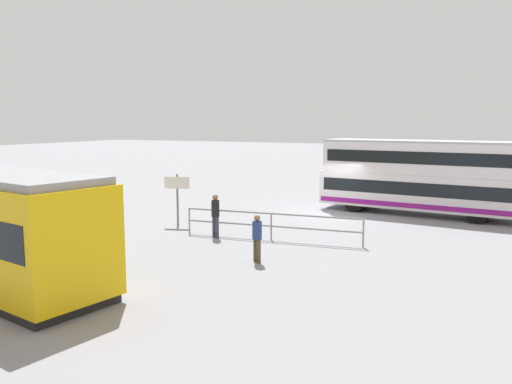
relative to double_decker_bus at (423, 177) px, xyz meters
name	(u,v)px	position (x,y,z in m)	size (l,w,h in m)	color
ground_plane	(330,215)	(4.08, 2.05, -1.90)	(160.00, 160.00, 0.00)	gray
double_decker_bus	(423,177)	(0.00, 0.00, 0.00)	(10.31, 3.59, 3.71)	white
pedestrian_near_railing	(215,213)	(6.77, 8.95, -0.87)	(0.43, 0.43, 1.76)	#33384C
pedestrian_crossing	(257,235)	(3.71, 11.57, -0.98)	(0.45, 0.45, 1.61)	#4C3F2D
pedestrian_railing	(271,221)	(4.60, 8.34, -1.16)	(7.24, 0.74, 1.08)	gray
info_sign	(177,190)	(9.62, 7.37, -0.31)	(1.11, 0.38, 2.29)	slate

